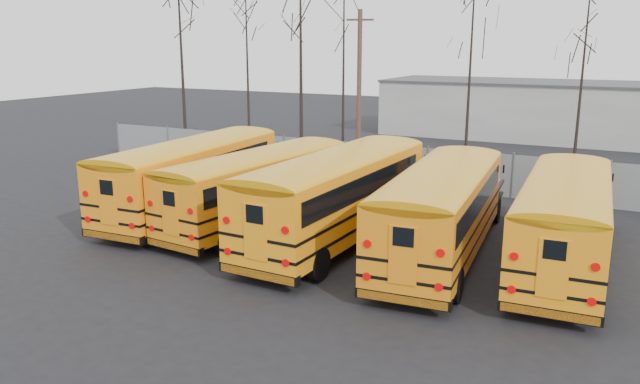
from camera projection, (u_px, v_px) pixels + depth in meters
The scene contains 15 objects.
ground at pixel (310, 265), 19.87m from camera, with size 120.00×120.00×0.00m, color black.
fence at pixel (427, 168), 30.01m from camera, with size 40.00×0.04×2.00m, color gray.
distant_building at pixel (537, 110), 46.17m from camera, with size 22.00×8.00×4.00m, color beige.
bus_a at pixel (195, 170), 25.40m from camera, with size 3.16×11.40×3.16m.
bus_b at pixel (261, 181), 23.86m from camera, with size 3.52×10.78×2.97m.
bus_c at pixel (340, 189), 21.85m from camera, with size 3.07×11.73×3.26m.
bus_d at pixel (443, 204), 20.21m from camera, with size 3.45×11.26×3.11m.
bus_e at pixel (565, 214), 19.24m from camera, with size 3.05×10.88×3.01m.
utility_pole_left at pixel (359, 85), 36.23m from camera, with size 1.52×0.58×8.74m.
tree_0 at pixel (181, 50), 41.54m from camera, with size 0.26×0.26×12.77m, color black.
tree_1 at pixel (248, 71), 38.82m from camera, with size 0.26×0.26×10.36m, color black.
tree_2 at pixel (301, 57), 36.95m from camera, with size 0.26×0.26×12.08m, color black.
tree_3 at pixel (344, 62), 36.66m from camera, with size 0.26×0.26×11.52m, color black.
tree_4 at pixel (470, 77), 30.99m from camera, with size 0.26×0.26×10.45m, color black.
tree_5 at pixel (580, 93), 29.36m from camera, with size 0.26×0.26×9.18m, color black.
Camera 1 is at (8.86, -16.54, 6.94)m, focal length 35.00 mm.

